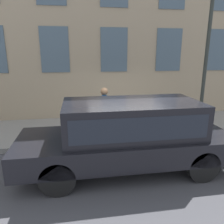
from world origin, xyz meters
name	(u,v)px	position (x,y,z in m)	size (l,w,h in m)	color
ground_plane	(129,146)	(0.00, 0.00, 0.00)	(80.00, 80.00, 0.00)	#47474C
sidewalk	(120,128)	(1.48, 0.00, 0.09)	(2.95, 60.00, 0.17)	gray
fire_hydrant	(120,123)	(0.60, 0.20, 0.58)	(0.33, 0.45, 0.80)	gray
person	(104,106)	(0.91, 0.68, 1.13)	(0.39, 0.26, 1.60)	#998466
parked_truck_charcoal_near	(129,131)	(-1.39, 0.35, 1.02)	(1.88, 5.28, 1.77)	black
street_lamp	(208,43)	(0.53, -2.70, 3.20)	(0.36, 0.36, 4.82)	#2D332D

